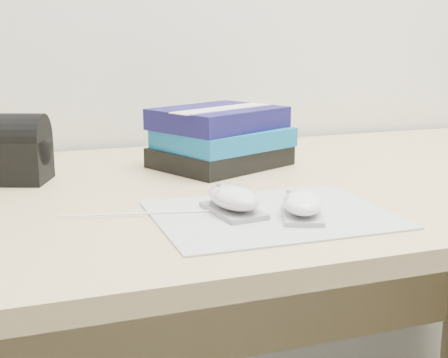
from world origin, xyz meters
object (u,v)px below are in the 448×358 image
object	(u,v)px
mouse_rear	(233,199)
pouch	(9,149)
book_stack	(221,138)
desk	(237,293)
mouse_front	(302,205)

from	to	relation	value
mouse_rear	pouch	size ratio (longest dim) A/B	0.75
book_stack	mouse_rear	bearing A→B (deg)	-106.44
desk	pouch	size ratio (longest dim) A/B	10.54
desk	book_stack	world-z (taller)	book_stack
pouch	book_stack	bearing A→B (deg)	0.07
desk	mouse_front	bearing A→B (deg)	-93.61
desk	pouch	xyz separation A→B (m)	(-0.39, 0.08, 0.29)
desk	book_stack	bearing A→B (deg)	94.40
mouse_rear	pouch	world-z (taller)	pouch
mouse_front	book_stack	distance (m)	0.37
mouse_rear	mouse_front	xyz separation A→B (m)	(0.08, -0.05, -0.00)
desk	book_stack	distance (m)	0.30
mouse_rear	book_stack	distance (m)	0.34
mouse_front	pouch	distance (m)	0.53
mouse_rear	mouse_front	distance (m)	0.10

